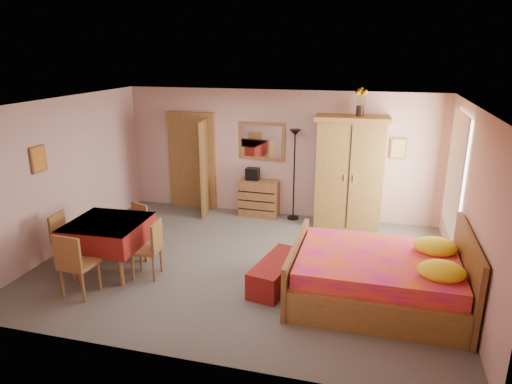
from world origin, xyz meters
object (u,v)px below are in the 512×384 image
(dining_table, at_px, (109,246))
(chair_west, at_px, (70,241))
(chair_east, at_px, (146,249))
(wall_mirror, at_px, (262,141))
(chest_of_drawers, at_px, (259,198))
(wardrobe, at_px, (349,172))
(floor_lamp, at_px, (294,175))
(bench, at_px, (277,273))
(chair_south, at_px, (79,263))
(chair_north, at_px, (133,230))
(stereo, at_px, (253,174))
(bed, at_px, (377,264))
(sunflower_vase, at_px, (361,102))

(dining_table, xyz_separation_m, chair_west, (-0.67, -0.06, 0.04))
(dining_table, relative_size, chair_east, 1.25)
(wall_mirror, relative_size, chair_east, 1.11)
(chest_of_drawers, xyz_separation_m, wardrobe, (1.83, -0.07, 0.71))
(floor_lamp, bearing_deg, dining_table, -128.19)
(chair_east, bearing_deg, bench, -90.38)
(wall_mirror, distance_m, dining_table, 3.81)
(bench, bearing_deg, chest_of_drawers, 109.38)
(chair_south, distance_m, chair_north, 1.41)
(chest_of_drawers, bearing_deg, stereo, 166.68)
(chest_of_drawers, distance_m, stereo, 0.53)
(chest_of_drawers, height_order, dining_table, dining_table)
(bench, xyz_separation_m, chair_south, (-2.64, -0.96, 0.28))
(bed, xyz_separation_m, chair_north, (-4.02, 0.50, -0.11))
(chest_of_drawers, distance_m, bed, 3.78)
(stereo, bearing_deg, bed, -48.83)
(floor_lamp, bearing_deg, chair_north, -134.37)
(wall_mirror, height_order, chair_east, wall_mirror)
(chair_east, bearing_deg, sunflower_vase, -51.12)
(dining_table, bearing_deg, bench, 4.22)
(chair_east, bearing_deg, bed, -94.01)
(wall_mirror, bearing_deg, chair_west, -122.47)
(stereo, relative_size, chair_east, 0.30)
(wall_mirror, height_order, chair_north, wall_mirror)
(bench, bearing_deg, dining_table, -175.78)
(wardrobe, bearing_deg, chest_of_drawers, 174.83)
(stereo, bearing_deg, chair_south, -111.29)
(sunflower_vase, bearing_deg, chair_south, -133.77)
(chest_of_drawers, bearing_deg, chair_west, -125.39)
(wardrobe, bearing_deg, bed, -81.17)
(bed, relative_size, chair_north, 2.73)
(dining_table, bearing_deg, wardrobe, 40.53)
(floor_lamp, height_order, chair_west, floor_lamp)
(floor_lamp, relative_size, chair_east, 2.08)
(sunflower_vase, distance_m, chair_west, 5.60)
(floor_lamp, relative_size, dining_table, 1.66)
(wall_mirror, bearing_deg, chest_of_drawers, -87.43)
(bed, height_order, chair_west, bed)
(wall_mirror, bearing_deg, wardrobe, -6.07)
(chair_south, xyz_separation_m, chair_east, (0.65, 0.74, -0.03))
(bench, distance_m, chair_south, 2.83)
(stereo, distance_m, sunflower_vase, 2.61)
(chair_south, distance_m, chair_east, 0.99)
(bench, xyz_separation_m, chair_east, (-1.99, -0.22, 0.25))
(wall_mirror, relative_size, stereo, 3.72)
(sunflower_vase, bearing_deg, wall_mirror, 172.41)
(chest_of_drawers, height_order, wardrobe, wardrobe)
(chair_east, bearing_deg, chair_north, 35.41)
(floor_lamp, height_order, chair_east, floor_lamp)
(dining_table, distance_m, chair_north, 0.64)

